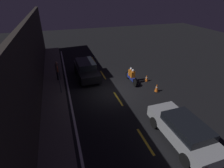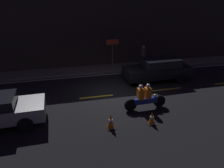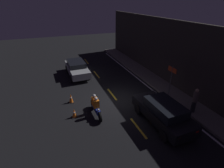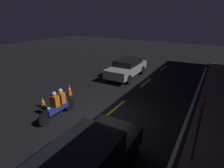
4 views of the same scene
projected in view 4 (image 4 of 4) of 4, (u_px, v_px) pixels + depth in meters
ground_plane at (106, 116)px, 8.72m from camera, size 56.00×56.00×0.00m
raised_curb at (211, 149)px, 6.45m from camera, size 28.00×1.77×0.16m
lane_dash_a at (163, 68)px, 16.68m from camera, size 2.00×0.14×0.01m
lane_dash_b at (146, 83)px, 13.10m from camera, size 2.00×0.14×0.01m
lane_dash_c at (116, 108)px, 9.52m from camera, size 2.00×0.14×0.01m
lane_dash_d at (50, 163)px, 5.93m from camera, size 2.00×0.14×0.01m
lane_solid_kerb at (179, 140)px, 7.02m from camera, size 25.20×0.14×0.01m
hatchback_silver at (127, 67)px, 14.17m from camera, size 4.51×1.95×1.43m
van_black at (84, 166)px, 4.81m from camera, size 4.54×1.96×1.55m
motorcycle at (58, 104)px, 8.50m from camera, size 2.28×0.38×1.40m
traffic_cone_near at (69, 90)px, 10.94m from camera, size 0.39×0.39×0.73m
traffic_cone_mid at (43, 102)px, 9.46m from camera, size 0.38×0.38×0.64m
shop_sign at (201, 116)px, 5.29m from camera, size 0.90×0.08×2.40m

